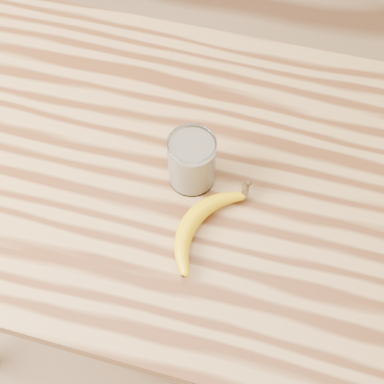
# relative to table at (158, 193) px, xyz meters

# --- Properties ---
(table) EXTENTS (1.20, 0.80, 0.90)m
(table) POSITION_rel_table_xyz_m (0.00, 0.00, 0.00)
(table) COLOR #AE7F46
(table) RESTS_ON ground
(smoothie_glass) EXTENTS (0.09, 0.09, 0.12)m
(smoothie_glass) POSITION_rel_table_xyz_m (0.08, -0.02, 0.19)
(smoothie_glass) COLOR white
(smoothie_glass) RESTS_ON table
(banana) EXTENTS (0.19, 0.30, 0.03)m
(banana) POSITION_rel_table_xyz_m (0.11, -0.12, 0.15)
(banana) COLOR #ECB001
(banana) RESTS_ON table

